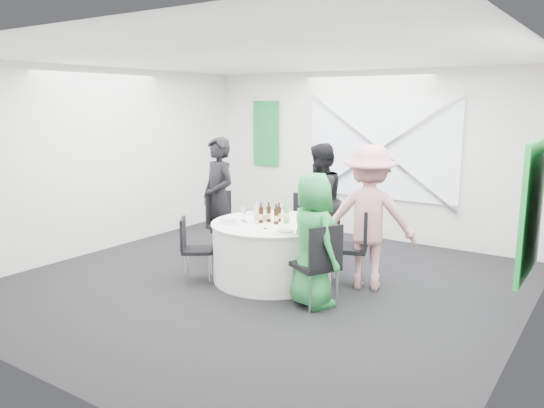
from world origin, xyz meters
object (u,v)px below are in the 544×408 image
Objects in this scene: chair_back_left at (223,220)px; chair_front_left at (191,244)px; green_water_bottle at (286,214)px; person_woman_pink at (369,218)px; person_man_back at (320,201)px; person_man_back_left at (218,198)px; chair_front_right at (320,259)px; chair_back at (303,220)px; chair_back_right at (356,241)px; clear_water_bottle at (257,214)px; banquet_table at (272,251)px; person_woman_green at (313,240)px.

chair_back_left is 1.08m from chair_front_left.
green_water_bottle is (1.01, 0.69, 0.40)m from chair_front_left.
chair_front_left is 0.46× the size of person_woman_pink.
person_man_back_left is at bearing -55.70° from person_man_back.
person_man_back_left reaches higher than chair_front_right.
chair_back is 0.95× the size of chair_back_left.
chair_back_right is 1.21× the size of chair_front_left.
chair_front_left is at bearing -145.64° from green_water_bottle.
clear_water_bottle is at bearing -88.02° from chair_back_right.
chair_front_right is at bearing -123.93° from chair_front_left.
chair_front_left is at bearing -142.98° from clear_water_bottle.
green_water_bottle is (-0.98, -0.34, -0.01)m from person_woman_pink.
banquet_table is 0.88× the size of person_woman_pink.
chair_front_left is at bearing -24.10° from person_man_back.
chair_front_right reaches higher than banquet_table.
person_woman_green is at bearing 53.43° from person_woman_pink.
person_woman_green reaches higher than chair_back_left.
person_man_back is (0.25, 0.05, 0.30)m from chair_back.
chair_front_left is (-1.84, -0.99, -0.11)m from chair_back_right.
person_man_back_left is at bearing 5.75° from person_woman_green.
person_woman_pink is (1.99, 1.03, 0.41)m from chair_front_left.
green_water_bottle is at bearing -81.29° from chair_back.
chair_back_left is at bearing 160.20° from banquet_table.
chair_back_right is at bearing -71.35° from chair_back_left.
chair_front_right is at bearing -94.06° from chair_back_left.
person_woman_green is 0.91m from green_water_bottle.
chair_back is at bearing 101.50° from banquet_table.
chair_back_right reaches higher than chair_front_left.
chair_front_left is (-0.59, -1.81, -0.06)m from chair_back.
chair_back is 1.91m from chair_front_left.
chair_back_right is 0.34m from person_woman_pink.
chair_back is 1.31m from person_man_back_left.
person_woman_pink is 5.82× the size of green_water_bottle.
chair_front_left is 1.28m from green_water_bottle.
chair_back_left is 1.40m from green_water_bottle.
chair_back_right is at bearing 49.16° from person_man_back.
person_woman_pink is 0.95m from person_woman_green.
person_woman_green is at bearing -28.73° from banquet_table.
green_water_bottle is 1.11× the size of clear_water_bottle.
person_woman_pink is 1.17× the size of person_woman_green.
chair_back_right is at bearing 19.60° from green_water_bottle.
chair_back_left is 0.58× the size of person_man_back.
chair_back_left reaches higher than chair_back.
clear_water_bottle is (0.67, 0.51, 0.39)m from chair_front_left.
chair_back_left is 2.36m from chair_front_right.
person_man_back_left is 2.38m from person_woman_pink.
chair_back_right is at bearing -152.39° from chair_front_right.
banquet_table is 1.39m from person_man_back_left.
person_woman_green is (2.11, -0.89, -0.13)m from person_man_back_left.
person_woman_pink is (2.30, -0.00, 0.31)m from chair_back_left.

